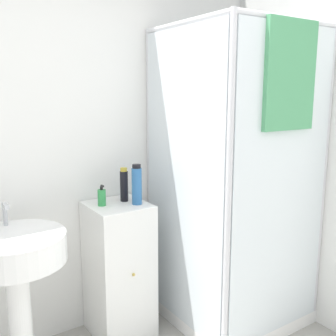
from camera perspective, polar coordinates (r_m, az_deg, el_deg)
The scene contains 7 objects.
wall_back at distance 2.53m, azimuth -19.33°, elevation 2.29°, with size 6.40×0.06×2.50m, color white.
shower_enclosure at distance 2.79m, azimuth 9.36°, elevation -10.85°, with size 0.87×0.90×2.02m.
vanity_cabinet at distance 2.71m, azimuth -7.12°, elevation -14.38°, with size 0.37×0.41×0.90m.
sink at distance 2.26m, azimuth -21.20°, elevation -12.99°, with size 0.53×0.53×1.01m.
soap_dispenser at distance 2.51m, azimuth -9.59°, elevation -4.21°, with size 0.05×0.05×0.14m.
shampoo_bottle_tall_black at distance 2.59m, azimuth -6.40°, elevation -2.46°, with size 0.05×0.05×0.22m.
shampoo_bottle_blue at distance 2.50m, azimuth -4.56°, elevation -2.46°, with size 0.06×0.06×0.26m.
Camera 1 is at (-0.61, -0.73, 1.60)m, focal length 42.00 mm.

